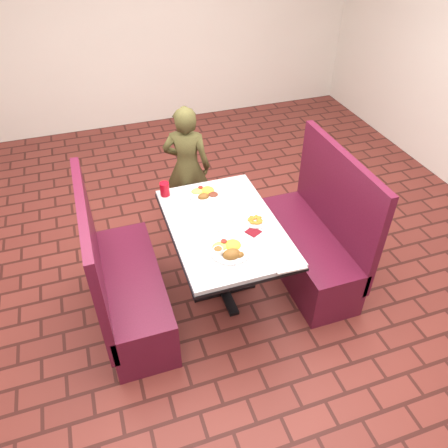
{
  "coord_description": "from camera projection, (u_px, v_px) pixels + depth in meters",
  "views": [
    {
      "loc": [
        -0.82,
        -2.43,
        2.81
      ],
      "look_at": [
        0.0,
        0.0,
        0.75
      ],
      "focal_mm": 35.0,
      "sensor_mm": 36.0,
      "label": 1
    }
  ],
  "objects": [
    {
      "name": "red_tumbler",
      "position": [
        165.0,
        189.0,
        3.55
      ],
      "size": [
        0.08,
        0.08,
        0.12
      ],
      "primitive_type": "cylinder",
      "color": "#B40C19",
      "rests_on": "dining_table"
    },
    {
      "name": "fork_utensil",
      "position": [
        236.0,
        259.0,
        2.97
      ],
      "size": [
        0.05,
        0.16,
        0.0
      ],
      "primitive_type": "cube",
      "rotation": [
        0.0,
        0.0,
        -0.26
      ],
      "color": "silver",
      "rests_on": "dining_table"
    },
    {
      "name": "room",
      "position": [
        224.0,
        70.0,
        2.56
      ],
      "size": [
        7.0,
        7.04,
        2.82
      ],
      "color": "maroon",
      "rests_on": "ground"
    },
    {
      "name": "paper_napkin",
      "position": [
        288.0,
        263.0,
        2.95
      ],
      "size": [
        0.22,
        0.17,
        0.01
      ],
      "primitive_type": "cube",
      "rotation": [
        0.0,
        0.0,
        -0.06
      ],
      "color": "silver",
      "rests_on": "dining_table"
    },
    {
      "name": "diner_person",
      "position": [
        187.0,
        167.0,
        4.18
      ],
      "size": [
        0.53,
        0.45,
        1.23
      ],
      "primitive_type": "imported",
      "rotation": [
        0.0,
        0.0,
        2.74
      ],
      "color": "brown",
      "rests_on": "ground"
    },
    {
      "name": "plantain_plate",
      "position": [
        255.0,
        221.0,
        3.3
      ],
      "size": [
        0.18,
        0.18,
        0.03
      ],
      "rotation": [
        0.0,
        0.0,
        -0.28
      ],
      "color": "white",
      "rests_on": "dining_table"
    },
    {
      "name": "maroon_napkin",
      "position": [
        253.0,
        232.0,
        3.22
      ],
      "size": [
        0.13,
        0.13,
        0.0
      ],
      "primitive_type": "cube",
      "rotation": [
        0.0,
        0.0,
        0.48
      ],
      "color": "#5F0E15",
      "rests_on": "dining_table"
    },
    {
      "name": "lettuce_shreds",
      "position": [
        226.0,
        218.0,
        3.34
      ],
      "size": [
        0.28,
        0.32,
        0.0
      ],
      "primitive_type": null,
      "color": "#94CC51",
      "rests_on": "dining_table"
    },
    {
      "name": "far_dinner_plate",
      "position": [
        205.0,
        192.0,
        3.58
      ],
      "size": [
        0.27,
        0.27,
        0.07
      ],
      "rotation": [
        0.0,
        0.0,
        -0.15
      ],
      "color": "white",
      "rests_on": "dining_table"
    },
    {
      "name": "knife_utensil",
      "position": [
        233.0,
        256.0,
        3.0
      ],
      "size": [
        0.02,
        0.16,
        0.0
      ],
      "primitive_type": "cube",
      "rotation": [
        0.0,
        0.0,
        0.04
      ],
      "color": "silver",
      "rests_on": "dining_table"
    },
    {
      "name": "dining_table",
      "position": [
        224.0,
        234.0,
        3.35
      ],
      "size": [
        0.81,
        1.21,
        0.75
      ],
      "color": "silver",
      "rests_on": "ground"
    },
    {
      "name": "spoon_utensil",
      "position": [
        266.0,
        232.0,
        3.21
      ],
      "size": [
        0.04,
        0.11,
        0.0
      ],
      "primitive_type": "cube",
      "rotation": [
        0.0,
        0.0,
        0.25
      ],
      "color": "silver",
      "rests_on": "dining_table"
    },
    {
      "name": "near_dinner_plate",
      "position": [
        230.0,
        249.0,
        3.03
      ],
      "size": [
        0.29,
        0.29,
        0.09
      ],
      "rotation": [
        0.0,
        0.0,
        0.43
      ],
      "color": "white",
      "rests_on": "dining_table"
    },
    {
      "name": "booth_bench_left",
      "position": [
        126.0,
        287.0,
        3.35
      ],
      "size": [
        0.47,
        1.2,
        1.17
      ],
      "color": "maroon",
      "rests_on": "ground"
    },
    {
      "name": "booth_bench_right",
      "position": [
        312.0,
        243.0,
        3.75
      ],
      "size": [
        0.47,
        1.2,
        1.17
      ],
      "color": "maroon",
      "rests_on": "ground"
    }
  ]
}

